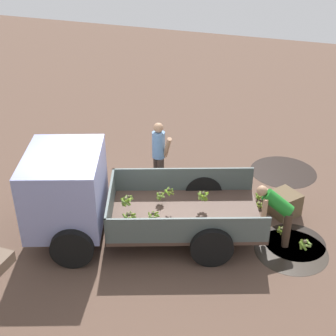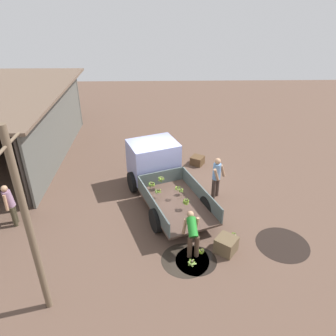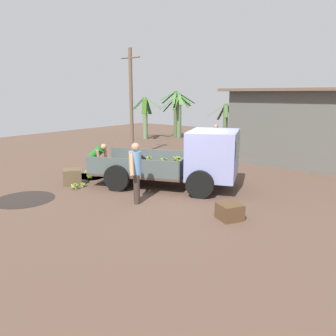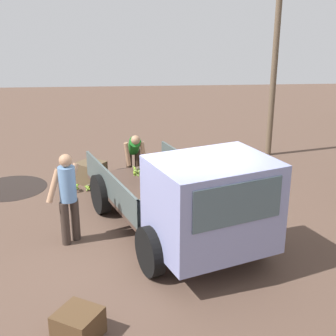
# 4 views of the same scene
# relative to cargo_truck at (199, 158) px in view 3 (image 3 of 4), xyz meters

# --- Properties ---
(ground) EXTENTS (36.00, 36.00, 0.00)m
(ground) POSITION_rel_cargo_truck_xyz_m (-0.32, -0.33, -1.02)
(ground) COLOR brown
(mud_patch_0) EXTENTS (1.52, 1.52, 0.01)m
(mud_patch_0) POSITION_rel_cargo_truck_xyz_m (-4.13, -0.88, -1.02)
(mud_patch_0) COLOR #2C251E
(mud_patch_0) RESTS_ON ground
(mud_patch_1) EXTENTS (1.76, 1.76, 0.01)m
(mud_patch_1) POSITION_rel_cargo_truck_xyz_m (-3.51, -4.16, -1.02)
(mud_patch_1) COLOR black
(mud_patch_1) RESTS_ON ground
(mud_patch_2) EXTENTS (1.30, 1.30, 0.01)m
(mud_patch_2) POSITION_rel_cargo_truck_xyz_m (-4.16, -1.22, -1.02)
(mud_patch_2) COLOR black
(mud_patch_2) RESTS_ON ground
(cargo_truck) EXTENTS (5.20, 3.55, 1.94)m
(cargo_truck) POSITION_rel_cargo_truck_xyz_m (0.00, 0.00, 0.00)
(cargo_truck) COLOR #4C372E
(cargo_truck) RESTS_ON ground
(utility_pole) EXTENTS (1.18, 0.17, 5.21)m
(utility_pole) POSITION_rel_cargo_truck_xyz_m (-5.70, 2.89, 1.66)
(utility_pole) COLOR brown
(utility_pole) RESTS_ON ground
(banana_palm_0) EXTENTS (2.34, 2.57, 3.10)m
(banana_palm_0) POSITION_rel_cargo_truck_xyz_m (-7.88, 10.04, 0.66)
(banana_palm_0) COLOR #5A7850
(banana_palm_0) RESTS_ON ground
(banana_palm_1) EXTENTS (2.70, 2.47, 2.72)m
(banana_palm_1) POSITION_rel_cargo_truck_xyz_m (-2.02, 12.37, 0.53)
(banana_palm_1) COLOR #3E5D2B
(banana_palm_1) RESTS_ON ground
(banana_palm_2) EXTENTS (2.49, 2.02, 2.44)m
(banana_palm_2) POSITION_rel_cargo_truck_xyz_m (-4.73, 11.00, 0.25)
(banana_palm_2) COLOR #5A6D4A
(banana_palm_2) RESTS_ON ground
(banana_palm_3) EXTENTS (1.87, 2.79, 3.06)m
(banana_palm_3) POSITION_rel_cargo_truck_xyz_m (-1.96, 13.15, 0.68)
(banana_palm_3) COLOR #435A36
(banana_palm_3) RESTS_ON ground
(banana_palm_4) EXTENTS (2.49, 2.50, 3.27)m
(banana_palm_4) POSITION_rel_cargo_truck_xyz_m (-8.27, 10.18, 0.75)
(banana_palm_4) COLOR #52633B
(banana_palm_4) RESTS_ON ground
(banana_palm_6) EXTENTS (2.20, 2.24, 2.87)m
(banana_palm_6) POSITION_rel_cargo_truck_xyz_m (-9.43, 8.20, 0.50)
(banana_palm_6) COLOR #677F56
(banana_palm_6) RESTS_ON ground
(person_foreground_visitor) EXTENTS (0.64, 0.63, 1.75)m
(person_foreground_visitor) POSITION_rel_cargo_truck_xyz_m (-0.65, -2.34, -0.05)
(person_foreground_visitor) COLOR #3A2D27
(person_foreground_visitor) RESTS_ON ground
(person_worker_loading) EXTENTS (0.80, 0.57, 1.32)m
(person_worker_loading) POSITION_rel_cargo_truck_xyz_m (-3.74, -1.11, -0.24)
(person_worker_loading) COLOR #422F23
(person_worker_loading) RESTS_ON ground
(person_bystander_near_shed) EXTENTS (0.61, 0.44, 1.63)m
(person_bystander_near_shed) POSITION_rel_cargo_truck_xyz_m (-2.21, 5.12, -0.12)
(person_bystander_near_shed) COLOR #363021
(person_bystander_near_shed) RESTS_ON ground
(banana_bunch_on_ground_0) EXTENTS (0.26, 0.26, 0.20)m
(banana_bunch_on_ground_0) POSITION_rel_cargo_truck_xyz_m (-3.17, -2.58, -0.90)
(banana_bunch_on_ground_0) COLOR brown
(banana_bunch_on_ground_0) RESTS_ON ground
(banana_bunch_on_ground_1) EXTENTS (0.27, 0.29, 0.22)m
(banana_bunch_on_ground_1) POSITION_rel_cargo_truck_xyz_m (-4.38, -1.06, -0.90)
(banana_bunch_on_ground_1) COLOR brown
(banana_bunch_on_ground_1) RESTS_ON ground
(banana_bunch_on_ground_2) EXTENTS (0.21, 0.21, 0.16)m
(banana_bunch_on_ground_2) POSITION_rel_cargo_truck_xyz_m (-3.85, -1.41, -0.93)
(banana_bunch_on_ground_2) COLOR brown
(banana_bunch_on_ground_2) RESTS_ON ground
(banana_bunch_on_ground_3) EXTENTS (0.20, 0.20, 0.16)m
(banana_bunch_on_ground_3) POSITION_rel_cargo_truck_xyz_m (-3.21, -2.22, -0.93)
(banana_bunch_on_ground_3) COLOR brown
(banana_bunch_on_ground_3) RESTS_ON ground
(wooden_crate_0) EXTENTS (0.85, 0.85, 0.53)m
(wooden_crate_0) POSITION_rel_cargo_truck_xyz_m (-3.77, -2.21, -0.76)
(wooden_crate_0) COLOR brown
(wooden_crate_0) RESTS_ON ground
(wooden_crate_1) EXTENTS (0.75, 0.75, 0.40)m
(wooden_crate_1) POSITION_rel_cargo_truck_xyz_m (2.11, -1.89, -0.82)
(wooden_crate_1) COLOR #503821
(wooden_crate_1) RESTS_ON ground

